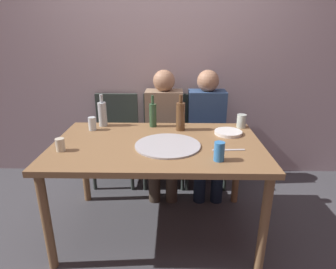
{
  "coord_description": "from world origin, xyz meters",
  "views": [
    {
      "loc": [
        0.11,
        -1.91,
        1.51
      ],
      "look_at": [
        0.08,
        0.04,
        0.8
      ],
      "focal_mm": 30.34,
      "sensor_mm": 36.0,
      "label": 1
    }
  ],
  "objects_px": {
    "water_bottle": "(181,116)",
    "soda_can": "(219,151)",
    "tumbler_near": "(92,124)",
    "guest_in_sweater": "(164,126)",
    "plate_stack": "(228,132)",
    "chair_middle": "(164,133)",
    "pizza_tray": "(168,145)",
    "dining_table": "(157,152)",
    "guest_in_beanie": "(207,126)",
    "chair_right": "(205,133)",
    "beer_bottle": "(153,115)",
    "table_knife": "(229,150)",
    "chair_left": "(116,133)",
    "wine_glass": "(60,145)",
    "tumbler_far": "(241,121)",
    "wine_bottle": "(102,114)"
  },
  "relations": [
    {
      "from": "dining_table",
      "to": "tumbler_near",
      "type": "xyz_separation_m",
      "value": [
        -0.54,
        0.27,
        0.13
      ]
    },
    {
      "from": "water_bottle",
      "to": "guest_in_sweater",
      "type": "height_order",
      "value": "guest_in_sweater"
    },
    {
      "from": "beer_bottle",
      "to": "soda_can",
      "type": "height_order",
      "value": "beer_bottle"
    },
    {
      "from": "tumbler_near",
      "to": "soda_can",
      "type": "bearing_deg",
      "value": -30.83
    },
    {
      "from": "tumbler_near",
      "to": "chair_left",
      "type": "xyz_separation_m",
      "value": [
        0.06,
        0.6,
        -0.29
      ]
    },
    {
      "from": "dining_table",
      "to": "plate_stack",
      "type": "distance_m",
      "value": 0.59
    },
    {
      "from": "wine_bottle",
      "to": "chair_middle",
      "type": "relative_size",
      "value": 0.3
    },
    {
      "from": "pizza_tray",
      "to": "wine_bottle",
      "type": "xyz_separation_m",
      "value": [
        -0.56,
        0.45,
        0.1
      ]
    },
    {
      "from": "wine_glass",
      "to": "plate_stack",
      "type": "distance_m",
      "value": 1.24
    },
    {
      "from": "wine_bottle",
      "to": "water_bottle",
      "type": "height_order",
      "value": "water_bottle"
    },
    {
      "from": "water_bottle",
      "to": "tumbler_near",
      "type": "height_order",
      "value": "water_bottle"
    },
    {
      "from": "pizza_tray",
      "to": "water_bottle",
      "type": "distance_m",
      "value": 0.38
    },
    {
      "from": "dining_table",
      "to": "chair_left",
      "type": "xyz_separation_m",
      "value": [
        -0.48,
        0.87,
        -0.16
      ]
    },
    {
      "from": "chair_left",
      "to": "beer_bottle",
      "type": "bearing_deg",
      "value": 130.54
    },
    {
      "from": "pizza_tray",
      "to": "beer_bottle",
      "type": "height_order",
      "value": "beer_bottle"
    },
    {
      "from": "beer_bottle",
      "to": "guest_in_sweater",
      "type": "height_order",
      "value": "guest_in_sweater"
    },
    {
      "from": "dining_table",
      "to": "table_knife",
      "type": "xyz_separation_m",
      "value": [
        0.49,
        -0.13,
        0.08
      ]
    },
    {
      "from": "tumbler_far",
      "to": "plate_stack",
      "type": "height_order",
      "value": "tumbler_far"
    },
    {
      "from": "water_bottle",
      "to": "soda_can",
      "type": "height_order",
      "value": "water_bottle"
    },
    {
      "from": "beer_bottle",
      "to": "table_knife",
      "type": "height_order",
      "value": "beer_bottle"
    },
    {
      "from": "table_knife",
      "to": "chair_left",
      "type": "xyz_separation_m",
      "value": [
        -0.97,
        1.0,
        -0.24
      ]
    },
    {
      "from": "plate_stack",
      "to": "chair_middle",
      "type": "xyz_separation_m",
      "value": [
        -0.52,
        0.67,
        -0.25
      ]
    },
    {
      "from": "wine_bottle",
      "to": "beer_bottle",
      "type": "distance_m",
      "value": 0.43
    },
    {
      "from": "chair_left",
      "to": "chair_middle",
      "type": "relative_size",
      "value": 1.0
    },
    {
      "from": "guest_in_sweater",
      "to": "wine_bottle",
      "type": "bearing_deg",
      "value": 33.52
    },
    {
      "from": "plate_stack",
      "to": "chair_right",
      "type": "height_order",
      "value": "chair_right"
    },
    {
      "from": "dining_table",
      "to": "chair_right",
      "type": "relative_size",
      "value": 1.67
    },
    {
      "from": "beer_bottle",
      "to": "table_knife",
      "type": "bearing_deg",
      "value": -42.72
    },
    {
      "from": "dining_table",
      "to": "soda_can",
      "type": "distance_m",
      "value": 0.52
    },
    {
      "from": "tumbler_near",
      "to": "wine_glass",
      "type": "height_order",
      "value": "tumbler_near"
    },
    {
      "from": "tumbler_far",
      "to": "tumbler_near",
      "type": "bearing_deg",
      "value": -175.56
    },
    {
      "from": "pizza_tray",
      "to": "chair_right",
      "type": "relative_size",
      "value": 0.51
    },
    {
      "from": "dining_table",
      "to": "chair_middle",
      "type": "bearing_deg",
      "value": 88.42
    },
    {
      "from": "table_knife",
      "to": "soda_can",
      "type": "bearing_deg",
      "value": -123.1
    },
    {
      "from": "chair_right",
      "to": "guest_in_sweater",
      "type": "bearing_deg",
      "value": 19.84
    },
    {
      "from": "chair_right",
      "to": "guest_in_beanie",
      "type": "bearing_deg",
      "value": 90.0
    },
    {
      "from": "soda_can",
      "to": "guest_in_beanie",
      "type": "distance_m",
      "value": 1.03
    },
    {
      "from": "chair_middle",
      "to": "chair_right",
      "type": "relative_size",
      "value": 1.0
    },
    {
      "from": "plate_stack",
      "to": "chair_left",
      "type": "bearing_deg",
      "value": 146.78
    },
    {
      "from": "wine_glass",
      "to": "chair_right",
      "type": "xyz_separation_m",
      "value": [
        1.09,
        1.03,
        -0.28
      ]
    },
    {
      "from": "dining_table",
      "to": "guest_in_beanie",
      "type": "bearing_deg",
      "value": 58.28
    },
    {
      "from": "beer_bottle",
      "to": "plate_stack",
      "type": "xyz_separation_m",
      "value": [
        0.6,
        -0.18,
        -0.09
      ]
    },
    {
      "from": "wine_bottle",
      "to": "tumbler_far",
      "type": "bearing_deg",
      "value": -0.91
    },
    {
      "from": "tumbler_near",
      "to": "chair_right",
      "type": "distance_m",
      "value": 1.19
    },
    {
      "from": "pizza_tray",
      "to": "guest_in_sweater",
      "type": "height_order",
      "value": "guest_in_sweater"
    },
    {
      "from": "beer_bottle",
      "to": "guest_in_sweater",
      "type": "bearing_deg",
      "value": 77.03
    },
    {
      "from": "tumbler_near",
      "to": "wine_glass",
      "type": "bearing_deg",
      "value": -103.09
    },
    {
      "from": "tumbler_far",
      "to": "guest_in_sweater",
      "type": "bearing_deg",
      "value": 151.85
    },
    {
      "from": "guest_in_sweater",
      "to": "tumbler_near",
      "type": "bearing_deg",
      "value": 38.37
    },
    {
      "from": "wine_glass",
      "to": "soda_can",
      "type": "xyz_separation_m",
      "value": [
        1.04,
        -0.13,
        0.02
      ]
    }
  ]
}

